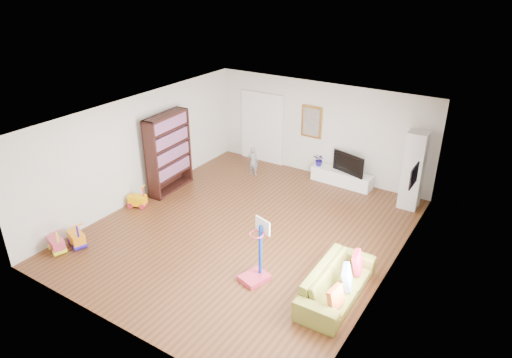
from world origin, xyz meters
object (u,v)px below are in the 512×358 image
Objects in this scene: sofa at (337,283)px; basketball_hoop at (254,252)px; media_console at (342,178)px; bookshelf at (169,153)px.

sofa is 1.62m from basketball_hoop.
bookshelf is at bearing -141.31° from media_console.
bookshelf is (-3.79, -2.77, 0.86)m from media_console.
bookshelf is 5.89m from sofa.
sofa is at bearing -65.71° from media_console.
media_console is 4.92m from basketball_hoop.
basketball_hoop is at bearing -84.42° from media_console.
sofa is (5.58, -1.71, -0.76)m from bookshelf.
bookshelf is 4.59m from basketball_hoop.
sofa is at bearing 31.97° from basketball_hoop.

